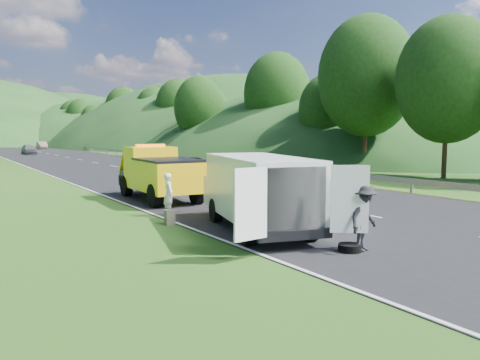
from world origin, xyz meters
TOP-DOWN VIEW (x-y plane):
  - ground at (0.00, 0.00)m, footprint 320.00×320.00m
  - road_surface at (3.00, 40.00)m, footprint 14.00×200.00m
  - guardrail at (10.30, 52.50)m, footprint 0.06×140.00m
  - tree_line_right at (23.00, 60.00)m, footprint 14.00×140.00m
  - hills_backdrop at (6.50, 134.70)m, footprint 201.00×288.60m
  - tow_truck at (-2.09, 5.96)m, footprint 2.65×6.27m
  - white_van at (-2.14, -2.24)m, footprint 4.75×7.46m
  - woman at (-3.49, 1.80)m, footprint 0.56×0.68m
  - child at (-2.46, 0.04)m, footprint 0.60×0.53m
  - worker at (-1.33, -6.08)m, footprint 1.32×0.97m
  - suitcase at (-4.22, 0.14)m, footprint 0.36×0.22m
  - spare_tire at (-1.69, -5.93)m, footprint 0.63×0.63m
  - passing_suv at (3.65, 13.48)m, footprint 3.20×5.58m
  - dist_car_a at (0.43, 57.16)m, footprint 1.71×4.24m
  - dist_car_b at (6.06, 78.51)m, footprint 1.38×3.97m
  - dist_car_c at (2.73, 96.97)m, footprint 1.98×4.86m
  - dist_car_d at (4.32, 113.09)m, footprint 1.71×4.24m

SIDE VIEW (x-z plane):
  - ground at x=0.00m, z-range 0.00..0.00m
  - guardrail at x=10.30m, z-range -0.76..0.76m
  - tree_line_right at x=23.00m, z-range -7.00..7.00m
  - hills_backdrop at x=6.50m, z-range -22.00..22.00m
  - woman at x=-3.49m, z-range -0.83..0.83m
  - child at x=-2.46m, z-range -0.52..0.52m
  - worker at x=-1.33m, z-range -0.92..0.92m
  - spare_tire at x=-1.69m, z-range -0.10..0.10m
  - passing_suv at x=3.65m, z-range -0.73..0.73m
  - dist_car_a at x=0.43m, z-range -0.72..0.72m
  - dist_car_b at x=6.06m, z-range -0.65..0.65m
  - dist_car_c at x=2.73m, z-range -0.71..0.71m
  - dist_car_d at x=4.32m, z-range -0.72..0.72m
  - road_surface at x=3.00m, z-range 0.00..0.02m
  - suitcase at x=-4.22m, z-range 0.00..0.55m
  - tow_truck at x=-2.09m, z-range -0.03..2.61m
  - white_van at x=-2.14m, z-range 0.16..2.62m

